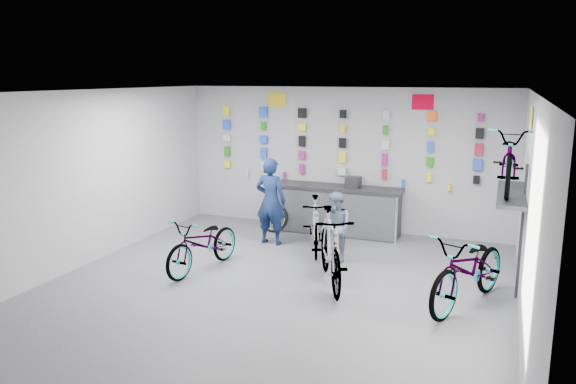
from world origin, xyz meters
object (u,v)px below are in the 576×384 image
at_px(counter, 336,211).
at_px(bike_center, 330,248).
at_px(clerk, 271,201).
at_px(bike_service, 315,225).
at_px(customer, 336,227).
at_px(bike_left, 203,243).
at_px(bike_right, 469,269).

bearing_deg(counter, bike_center, -75.33).
height_order(bike_center, clerk, clerk).
bearing_deg(bike_service, customer, -58.88).
relative_size(bike_left, bike_service, 1.05).
xyz_separation_m(bike_right, bike_service, (-2.83, 1.62, -0.04)).
height_order(counter, bike_service, bike_service).
height_order(bike_right, clerk, clerk).
bearing_deg(bike_center, counter, 79.68).
height_order(bike_service, clerk, clerk).
xyz_separation_m(bike_left, customer, (1.94, 1.24, 0.15)).
bearing_deg(clerk, bike_right, 157.01).
bearing_deg(customer, bike_center, -38.81).
bearing_deg(bike_center, bike_left, 158.05).
distance_m(counter, customer, 1.83).
height_order(bike_right, customer, customer).
relative_size(clerk, customer, 1.36).
distance_m(bike_center, clerk, 2.46).
bearing_deg(bike_left, bike_center, 12.54).
distance_m(counter, clerk, 1.56).
bearing_deg(bike_center, clerk, 110.23).
xyz_separation_m(bike_service, customer, (0.51, -0.41, 0.11)).
bearing_deg(bike_left, counter, 73.88).
xyz_separation_m(counter, bike_left, (-1.43, -2.99, -0.02)).
xyz_separation_m(counter, bike_service, (-0.01, -1.34, 0.02)).
height_order(counter, customer, customer).
height_order(bike_left, bike_right, bike_right).
bearing_deg(bike_right, customer, 174.61).
relative_size(counter, clerk, 1.59).
relative_size(bike_left, bike_center, 0.90).
height_order(bike_left, clerk, clerk).
distance_m(bike_right, clerk, 4.23).
relative_size(bike_right, customer, 1.68).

